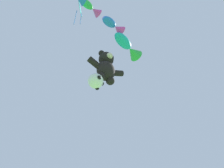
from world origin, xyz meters
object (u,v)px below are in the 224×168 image
Objects in this scene: diamond_kite at (80,10)px; soccer_ball_kite at (96,81)px; fish_kite_teal at (128,47)px; teddy_bear_kite at (106,67)px; fish_kite_cobalt at (114,26)px; fish_kite_emerald at (91,8)px.

soccer_ball_kite is at bearing 22.04° from diamond_kite.
diamond_kite is (-1.79, -0.73, 4.66)m from soccer_ball_kite.
teddy_bear_kite is at bearing 173.65° from fish_kite_teal.
teddy_bear_kite is 1.41× the size of fish_kite_cobalt.
fish_kite_teal is at bearing 19.93° from fish_kite_cobalt.
fish_kite_cobalt reaches higher than fish_kite_teal.
fish_kite_teal is (1.61, -0.18, 2.80)m from teddy_bear_kite.
diamond_kite is at bearing 179.02° from fish_kite_cobalt.
soccer_ball_kite is at bearing 174.24° from fish_kite_teal.
fish_kite_cobalt reaches higher than soccer_ball_kite.
diamond_kite is at bearing -172.76° from fish_kite_teal.
fish_kite_teal is at bearing 13.60° from fish_kite_emerald.
fish_kite_cobalt is 1.88m from fish_kite_emerald.
soccer_ball_kite is at bearing 41.18° from fish_kite_emerald.
fish_kite_teal is 1.50× the size of fish_kite_cobalt.
fish_kite_emerald reaches higher than teddy_bear_kite.
teddy_bear_kite is 1.57× the size of fish_kite_emerald.
fish_kite_emerald is (-1.86, -0.27, 0.13)m from fish_kite_cobalt.
teddy_bear_kite is at bearing 29.46° from fish_kite_emerald.
fish_kite_cobalt is 1.11× the size of fish_kite_emerald.
fish_kite_cobalt is at bearing -82.20° from teddy_bear_kite.
soccer_ball_kite is 0.36× the size of diamond_kite.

